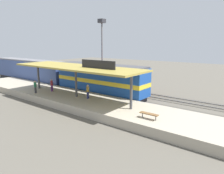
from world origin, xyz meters
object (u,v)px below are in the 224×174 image
(light_mast, at_px, (102,38))
(person_walking, at_px, (35,86))
(passenger_carriage_single, at_px, (30,70))
(person_boarding, at_px, (88,91))
(locomotive, at_px, (100,80))
(platform_bench, at_px, (149,114))
(freight_car, at_px, (110,77))
(person_waiting, at_px, (52,85))

(light_mast, relative_size, person_walking, 6.84)
(passenger_carriage_single, bearing_deg, person_boarding, -102.39)
(locomotive, xyz_separation_m, person_walking, (-6.65, 5.60, -0.56))
(platform_bench, distance_m, freight_car, 16.56)
(locomotive, distance_m, person_waiting, 6.69)
(passenger_carriage_single, bearing_deg, platform_bench, -101.74)
(light_mast, bearing_deg, person_walking, -177.60)
(locomotive, bearing_deg, person_walking, 139.91)
(person_boarding, bearing_deg, light_mast, 33.52)
(platform_bench, distance_m, person_walking, 16.49)
(light_mast, xyz_separation_m, person_walking, (-14.45, -0.61, -6.54))
(passenger_carriage_single, distance_m, person_waiting, 13.98)
(person_boarding, bearing_deg, locomotive, 23.01)
(light_mast, distance_m, person_waiting, 14.10)
(freight_car, bearing_deg, person_boarding, -157.65)
(person_boarding, bearing_deg, passenger_carriage_single, 77.61)
(locomotive, height_order, light_mast, light_mast)
(person_waiting, xyz_separation_m, person_boarding, (0.25, -6.66, 0.00))
(person_walking, bearing_deg, light_mast, 2.40)
(light_mast, height_order, person_waiting, light_mast)
(person_waiting, bearing_deg, passenger_carriage_single, 70.72)
(platform_bench, bearing_deg, light_mast, 51.05)
(freight_car, bearing_deg, platform_bench, -129.84)
(person_waiting, height_order, person_walking, same)
(locomotive, xyz_separation_m, light_mast, (7.80, 6.20, 5.99))
(person_waiting, distance_m, person_walking, 2.18)
(platform_bench, relative_size, locomotive, 0.12)
(passenger_carriage_single, distance_m, light_mast, 15.40)
(passenger_carriage_single, relative_size, person_waiting, 11.70)
(person_waiting, bearing_deg, locomotive, -46.19)
(freight_car, distance_m, person_waiting, 9.68)
(freight_car, bearing_deg, person_walking, 161.50)
(platform_bench, bearing_deg, locomotive, 61.10)
(platform_bench, height_order, freight_car, freight_car)
(platform_bench, bearing_deg, passenger_carriage_single, 78.26)
(passenger_carriage_single, height_order, freight_car, passenger_carriage_single)
(passenger_carriage_single, bearing_deg, light_mast, -56.53)
(freight_car, relative_size, light_mast, 1.03)
(passenger_carriage_single, height_order, light_mast, light_mast)
(locomotive, distance_m, freight_car, 4.97)
(person_walking, bearing_deg, freight_car, -18.50)
(passenger_carriage_single, xyz_separation_m, freight_car, (4.60, -16.17, -0.34))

